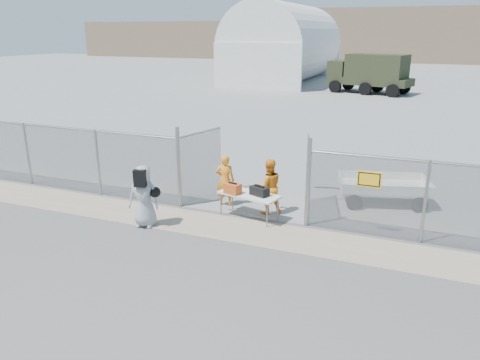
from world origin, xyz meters
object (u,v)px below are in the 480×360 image
at_px(visitor, 144,196).
at_px(utility_trailer, 383,190).
at_px(folding_table, 249,206).
at_px(security_worker_right, 269,187).
at_px(security_worker_left, 225,180).

height_order(visitor, utility_trailer, visitor).
relative_size(folding_table, security_worker_right, 1.06).
distance_m(security_worker_right, utility_trailer, 3.81).
bearing_deg(visitor, security_worker_right, 24.72).
bearing_deg(security_worker_right, security_worker_left, -38.44).
bearing_deg(visitor, utility_trailer, 24.13).
xyz_separation_m(folding_table, security_worker_left, (-1.06, 0.73, 0.43)).
bearing_deg(utility_trailer, folding_table, -156.27).
bearing_deg(utility_trailer, security_worker_right, -159.32).
distance_m(folding_table, visitor, 2.99).
bearing_deg(security_worker_left, visitor, 47.60).
height_order(folding_table, utility_trailer, utility_trailer).
xyz_separation_m(folding_table, visitor, (-2.48, -1.59, 0.50)).
distance_m(folding_table, security_worker_right, 0.84).
xyz_separation_m(security_worker_left, utility_trailer, (4.53, 2.07, -0.38)).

